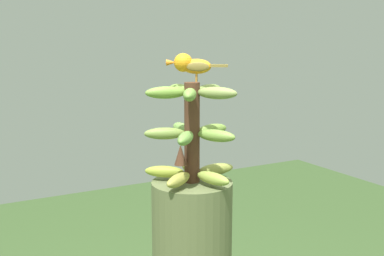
{
  "coord_description": "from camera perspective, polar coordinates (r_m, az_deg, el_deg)",
  "views": [
    {
      "loc": [
        1.17,
        -0.64,
        1.67
      ],
      "look_at": [
        0.0,
        0.0,
        1.44
      ],
      "focal_mm": 43.67,
      "sensor_mm": 36.0,
      "label": 1
    }
  ],
  "objects": [
    {
      "name": "banana_bunch",
      "position": [
        1.36,
        -0.04,
        -0.68
      ],
      "size": [
        0.28,
        0.28,
        0.3
      ],
      "color": "#4C2D1E",
      "rests_on": "banana_tree"
    },
    {
      "name": "perched_bird",
      "position": [
        1.37,
        -0.2,
        7.75
      ],
      "size": [
        0.12,
        0.16,
        0.08
      ],
      "color": "#C68933",
      "rests_on": "banana_bunch"
    }
  ]
}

